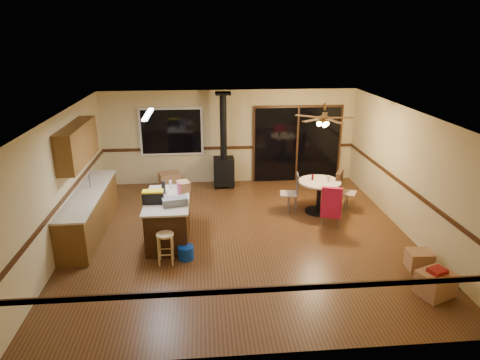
{
  "coord_description": "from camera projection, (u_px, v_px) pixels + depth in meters",
  "views": [
    {
      "loc": [
        -0.74,
        -8.09,
        4.1
      ],
      "look_at": [
        0.0,
        0.3,
        1.15
      ],
      "focal_mm": 32.0,
      "sensor_mm": 36.0,
      "label": 1
    }
  ],
  "objects": [
    {
      "name": "glass_cream",
      "position": [
        328.0,
        179.0,
        9.91
      ],
      "size": [
        0.08,
        0.08,
        0.15
      ],
      "primitive_type": "cylinder",
      "rotation": [
        0.0,
        0.0,
        0.32
      ],
      "color": "beige",
      "rests_on": "dining_table"
    },
    {
      "name": "wall_front",
      "position": [
        267.0,
        269.0,
        5.31
      ],
      "size": [
        7.0,
        0.0,
        7.0
      ],
      "primitive_type": "plane",
      "rotation": [
        -1.57,
        0.0,
        0.0
      ],
      "color": "tan",
      "rests_on": "ground"
    },
    {
      "name": "box_on_island",
      "position": [
        184.0,
        186.0,
        9.01
      ],
      "size": [
        0.31,
        0.36,
        0.2
      ],
      "primitive_type": "cube",
      "rotation": [
        0.0,
        0.0,
        0.34
      ],
      "color": "#A06F47",
      "rests_on": "kitchen_island"
    },
    {
      "name": "upper_cabinets",
      "position": [
        77.0,
        144.0,
        8.78
      ],
      "size": [
        0.35,
        2.0,
        0.8
      ],
      "primitive_type": "cube",
      "color": "brown",
      "rests_on": "ground"
    },
    {
      "name": "kitchen_island",
      "position": [
        168.0,
        219.0,
        8.75
      ],
      "size": [
        0.88,
        1.68,
        0.9
      ],
      "color": "black",
      "rests_on": "ground"
    },
    {
      "name": "fluorescent_strip",
      "position": [
        148.0,
        114.0,
        8.31
      ],
      "size": [
        0.1,
        1.2,
        0.04
      ],
      "primitive_type": "cube",
      "color": "white",
      "rests_on": "ceiling"
    },
    {
      "name": "box_small_red",
      "position": [
        437.0,
        271.0,
        6.88
      ],
      "size": [
        0.33,
        0.3,
        0.07
      ],
      "primitive_type": "cube",
      "rotation": [
        0.0,
        0.0,
        0.37
      ],
      "color": "maroon",
      "rests_on": "box_corner_a"
    },
    {
      "name": "sliding_door",
      "position": [
        297.0,
        145.0,
        12.08
      ],
      "size": [
        2.52,
        0.1,
        2.1
      ],
      "primitive_type": "cube",
      "color": "black",
      "rests_on": "ground"
    },
    {
      "name": "window",
      "position": [
        171.0,
        132.0,
        11.64
      ],
      "size": [
        1.72,
        0.1,
        1.32
      ],
      "primitive_type": "cube",
      "color": "black",
      "rests_on": "ground"
    },
    {
      "name": "wall_left",
      "position": [
        62.0,
        183.0,
        8.3
      ],
      "size": [
        0.0,
        7.0,
        7.0
      ],
      "primitive_type": "plane",
      "rotation": [
        1.57,
        0.0,
        1.57
      ],
      "color": "tan",
      "rests_on": "ground"
    },
    {
      "name": "wall_right",
      "position": [
        409.0,
        173.0,
        8.89
      ],
      "size": [
        0.0,
        7.0,
        7.0
      ],
      "primitive_type": "plane",
      "rotation": [
        1.57,
        0.0,
        -1.57
      ],
      "color": "tan",
      "rests_on": "ground"
    },
    {
      "name": "ceiling",
      "position": [
        241.0,
        114.0,
        8.17
      ],
      "size": [
        7.0,
        7.0,
        0.0
      ],
      "primitive_type": "plane",
      "rotation": [
        3.14,
        0.0,
        0.0
      ],
      "color": "silver",
      "rests_on": "ground"
    },
    {
      "name": "wood_stove",
      "position": [
        224.0,
        162.0,
        11.64
      ],
      "size": [
        0.55,
        0.5,
        2.52
      ],
      "color": "black",
      "rests_on": "ground"
    },
    {
      "name": "toolbox_yellow_lid",
      "position": [
        153.0,
        191.0,
        8.32
      ],
      "size": [
        0.41,
        0.22,
        0.03
      ],
      "primitive_type": "cube",
      "rotation": [
        0.0,
        0.0,
        0.02
      ],
      "color": "gold",
      "rests_on": "toolbox_black"
    },
    {
      "name": "bottle_white",
      "position": [
        171.0,
        184.0,
        9.15
      ],
      "size": [
        0.07,
        0.07,
        0.17
      ],
      "primitive_type": "cylinder",
      "rotation": [
        0.0,
        0.0,
        0.27
      ],
      "color": "white",
      "rests_on": "kitchen_island"
    },
    {
      "name": "box_under_window",
      "position": [
        170.0,
        180.0,
        11.69
      ],
      "size": [
        0.65,
        0.58,
        0.45
      ],
      "primitive_type": "cube",
      "rotation": [
        0.0,
        0.0,
        0.26
      ],
      "color": "#A06F47",
      "rests_on": "floor"
    },
    {
      "name": "chair_rail",
      "position": [
        241.0,
        192.0,
        8.7
      ],
      "size": [
        7.0,
        7.0,
        0.08
      ],
      "primitive_type": null,
      "color": "#361D0D",
      "rests_on": "ground"
    },
    {
      "name": "chair_left",
      "position": [
        294.0,
        188.0,
        10.06
      ],
      "size": [
        0.46,
        0.46,
        0.51
      ],
      "color": "tan",
      "rests_on": "ground"
    },
    {
      "name": "blue_bucket",
      "position": [
        186.0,
        253.0,
        8.09
      ],
      "size": [
        0.33,
        0.33,
        0.26
      ],
      "primitive_type": "cylinder",
      "rotation": [
        0.0,
        0.0,
        -0.07
      ],
      "color": "#0C38AF",
      "rests_on": "floor"
    },
    {
      "name": "toolbox_black",
      "position": [
        153.0,
        198.0,
        8.36
      ],
      "size": [
        0.41,
        0.22,
        0.23
      ],
      "primitive_type": "cube",
      "rotation": [
        0.0,
        0.0,
        0.02
      ],
      "color": "black",
      "rests_on": "kitchen_island"
    },
    {
      "name": "countertop",
      "position": [
        87.0,
        193.0,
        8.94
      ],
      "size": [
        0.64,
        3.04,
        0.04
      ],
      "primitive_type": "cube",
      "color": "#C5B299",
      "rests_on": "lower_cabinets"
    },
    {
      "name": "ceiling_fan",
      "position": [
        324.0,
        120.0,
        9.5
      ],
      "size": [
        0.24,
        0.24,
        0.55
      ],
      "color": "brown",
      "rests_on": "ceiling"
    },
    {
      "name": "box_corner_b",
      "position": [
        419.0,
        260.0,
        7.75
      ],
      "size": [
        0.44,
        0.39,
        0.34
      ],
      "primitive_type": "cube",
      "rotation": [
        0.0,
        0.0,
        -0.06
      ],
      "color": "#A06F47",
      "rests_on": "floor"
    },
    {
      "name": "glass_red",
      "position": [
        313.0,
        177.0,
        10.03
      ],
      "size": [
        0.07,
        0.07,
        0.14
      ],
      "primitive_type": "cylinder",
      "rotation": [
        0.0,
        0.0,
        -0.3
      ],
      "color": "#590C14",
      "rests_on": "dining_table"
    },
    {
      "name": "bottle_dark",
      "position": [
        163.0,
        187.0,
        8.84
      ],
      "size": [
        0.09,
        0.09,
        0.27
      ],
      "primitive_type": "cylinder",
      "rotation": [
        0.0,
        0.0,
        -0.23
      ],
      "color": "black",
      "rests_on": "kitchen_island"
    },
    {
      "name": "box_corner_a",
      "position": [
        435.0,
        284.0,
        6.96
      ],
      "size": [
        0.66,
        0.62,
        0.41
      ],
      "primitive_type": "cube",
      "rotation": [
        0.0,
        0.0,
        0.37
      ],
      "color": "#A06F47",
      "rests_on": "floor"
    },
    {
      "name": "bottle_pink",
      "position": [
        179.0,
        189.0,
        8.81
      ],
      "size": [
        0.1,
        0.1,
        0.24
      ],
      "primitive_type": "cylinder",
      "rotation": [
        0.0,
        0.0,
        0.4
      ],
      "color": "#D84C8C",
      "rests_on": "kitchen_island"
    },
    {
      "name": "chair_right",
      "position": [
        340.0,
        186.0,
        10.21
      ],
      "size": [
        0.61,
        0.59,
        0.7
      ],
      "color": "tan",
      "rests_on": "ground"
    },
    {
      "name": "floor",
      "position": [
        241.0,
        236.0,
        9.03
      ],
      "size": [
        7.0,
        7.0,
        0.0
      ],
      "primitive_type": "plane",
      "color": "#512F16",
      "rests_on": "ground"
    },
    {
      "name": "dining_table",
      "position": [
        319.0,
        191.0,
        10.05
      ],
      "size": [
        0.99,
        0.99,
        0.78
      ],
      "color": "black",
      "rests_on": "ground"
    },
    {
      "name": "chair_near",
      "position": [
        331.0,
        202.0,
        9.21
      ],
      "size": [
        0.55,
        0.58,
        0.7
      ],
      "color": "tan",
      "rests_on": "ground"
    },
    {
      "name": "bar_stool",
      "position": [
        166.0,
        248.0,
        7.9
      ],
      "size": [
        0.42,
        0.42,
        0.59
      ],
      "primitive_type": "cylinder",
      "rotation": [
        0.0,
        0.0,
        0.38
      ],
      "color": "tan",
      "rests_on": "floor"
    },
    {
      "name": "lower_cabinets",
      "position": [
        90.0,
        213.0,
        9.09
      ],
      "size": [
        0.6,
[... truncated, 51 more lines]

